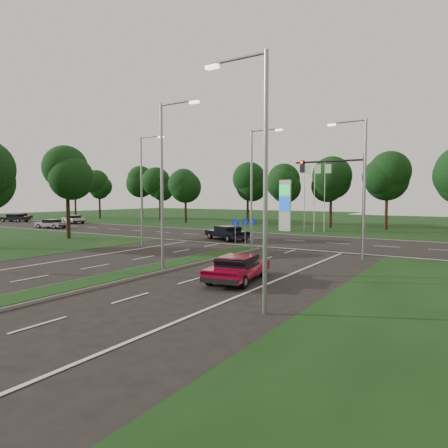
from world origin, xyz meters
The scene contains 20 objects.
ground centered at (0.00, 0.00, 0.00)m, with size 160.00×160.00×0.00m, color black.
verge_far centered at (0.00, 55.00, 0.00)m, with size 160.00×50.00×0.02m, color black.
cross_road centered at (0.00, 24.00, 0.00)m, with size 160.00×12.00×0.02m, color black.
median_kerb centered at (0.00, 4.00, 0.06)m, with size 2.00×26.00×0.12m, color slate.
streetlight_median_near centered at (1.00, 6.00, 5.08)m, with size 2.53×0.22×9.00m.
streetlight_median_far centered at (1.00, 16.00, 5.08)m, with size 2.53×0.22×9.00m.
streetlight_left_far centered at (-8.30, 14.00, 5.08)m, with size 2.53×0.22×9.00m.
streetlight_right_far centered at (8.80, 16.00, 5.08)m, with size 2.53×0.22×9.00m.
streetlight_right_near centered at (8.80, 2.00, 5.08)m, with size 2.53×0.22×9.00m.
traffic_signal centered at (7.19, 18.00, 4.65)m, with size 5.10×0.42×7.00m.
median_signs centered at (0.00, 16.40, 1.71)m, with size 1.16×1.76×2.38m.
gas_pylon centered at (-3.79, 33.05, 3.20)m, with size 5.80×1.26×8.00m.
tree_left_far centered at (-17.90, 13.93, 6.11)m, with size 5.20×5.20×8.86m.
treeline_far centered at (0.10, 39.93, 6.83)m, with size 6.00×6.00×9.90m.
red_sedan centered at (5.46, 6.14, 0.66)m, with size 2.52×4.72×1.23m.
navy_sedan centered at (-4.58, 21.15, 0.71)m, with size 5.19×3.75×1.32m.
far_car_a centered at (-30.76, 20.59, 0.62)m, with size 4.27×2.43×1.16m.
far_car_b centered at (-36.11, 27.85, 0.68)m, with size 4.77×3.05×1.27m.
far_car_c centered at (-46.91, 25.04, 0.69)m, with size 4.83×3.28×1.28m.
far_car_d centered at (-52.25, 29.01, 0.60)m, with size 4.23×2.88×1.12m.
Camera 1 is at (15.18, -10.30, 4.11)m, focal length 32.00 mm.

